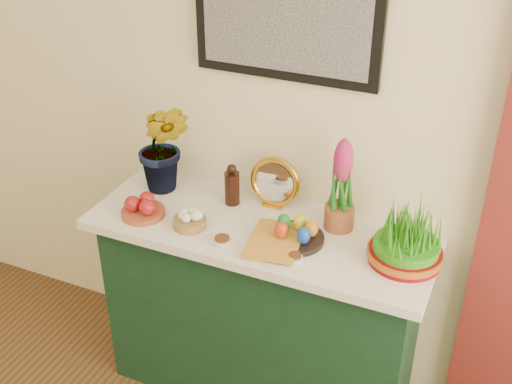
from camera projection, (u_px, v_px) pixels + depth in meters
sideboard at (261, 314)px, 2.81m from camera, size 1.30×0.45×0.85m
tablecloth at (261, 229)px, 2.58m from camera, size 1.40×0.55×0.04m
hyacinth_green at (163, 132)px, 2.68m from camera, size 0.31×0.28×0.55m
apple_bowl at (143, 207)px, 2.62m from camera, size 0.20×0.20×0.09m
garlic_basket at (190, 220)px, 2.55m from camera, size 0.16×0.16×0.08m
vinegar_cruet at (232, 186)px, 2.68m from camera, size 0.06×0.06×0.18m
mirror at (275, 183)px, 2.65m from camera, size 0.22×0.06×0.22m
book at (251, 237)px, 2.47m from camera, size 0.21×0.28×0.04m
spice_dish_left at (222, 240)px, 2.46m from camera, size 0.07×0.07×0.03m
spice_dish_right at (295, 258)px, 2.36m from camera, size 0.06×0.06×0.03m
egg_plate at (295, 233)px, 2.46m from camera, size 0.23×0.23×0.09m
hyacinth_pink at (341, 189)px, 2.47m from camera, size 0.12×0.12×0.39m
wheatgrass_sabzeh at (407, 239)px, 2.31m from camera, size 0.28×0.28×0.23m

